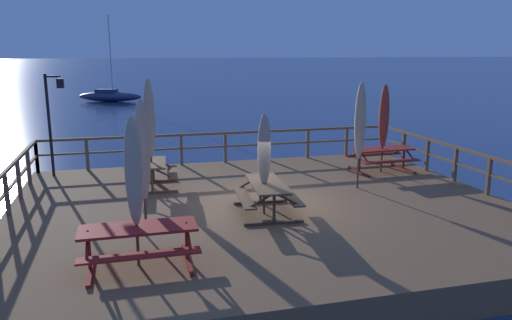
{
  "coord_description": "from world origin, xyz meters",
  "views": [
    {
      "loc": [
        -3.31,
        -11.85,
        4.59
      ],
      "look_at": [
        0.0,
        0.79,
        1.7
      ],
      "focal_mm": 34.83,
      "sensor_mm": 36.0,
      "label": 1
    }
  ],
  "objects": [
    {
      "name": "wooden_deck",
      "position": [
        0.0,
        0.0,
        0.35
      ],
      "size": [
        12.7,
        10.48,
        0.7
      ],
      "primitive_type": "cube",
      "color": "brown",
      "rests_on": "ground"
    },
    {
      "name": "patio_umbrella_tall_front",
      "position": [
        3.03,
        0.8,
        2.64
      ],
      "size": [
        0.32,
        0.32,
        3.04
      ],
      "color": "#4C3828",
      "rests_on": "wooden_deck"
    },
    {
      "name": "picnic_table_back_right",
      "position": [
        4.73,
        2.5,
        1.26
      ],
      "size": [
        2.04,
        1.47,
        0.78
      ],
      "color": "maroon",
      "rests_on": "wooden_deck"
    },
    {
      "name": "patio_umbrella_tall_back_right",
      "position": [
        -3.25,
        -3.03,
        2.48
      ],
      "size": [
        0.32,
        0.32,
        2.8
      ],
      "color": "#4C3828",
      "rests_on": "wooden_deck"
    },
    {
      "name": "patio_umbrella_short_back",
      "position": [
        -0.19,
        -0.72,
        2.26
      ],
      "size": [
        0.32,
        0.32,
        2.46
      ],
      "color": "#4C3828",
      "rests_on": "wooden_deck"
    },
    {
      "name": "railing_side_right",
      "position": [
        6.2,
        -0.0,
        1.43
      ],
      "size": [
        0.1,
        10.28,
        1.09
      ],
      "color": "brown",
      "rests_on": "wooden_deck"
    },
    {
      "name": "sailboat_distant",
      "position": [
        -4.73,
        35.7,
        0.51
      ],
      "size": [
        6.19,
        3.84,
        7.72
      ],
      "color": "navy",
      "rests_on": "ground"
    },
    {
      "name": "patio_umbrella_tall_mid_right",
      "position": [
        -3.04,
        -1.58,
        2.57
      ],
      "size": [
        0.32,
        0.32,
        2.94
      ],
      "color": "#4C3828",
      "rests_on": "wooden_deck"
    },
    {
      "name": "patio_umbrella_tall_back_left",
      "position": [
        -2.7,
        2.33,
        2.71
      ],
      "size": [
        0.32,
        0.32,
        3.15
      ],
      "color": "#4C3828",
      "rests_on": "wooden_deck"
    },
    {
      "name": "patio_umbrella_short_front",
      "position": [
        4.69,
        2.44,
        2.51
      ],
      "size": [
        0.32,
        0.32,
        2.84
      ],
      "color": "#4C3828",
      "rests_on": "wooden_deck"
    },
    {
      "name": "picnic_table_mid_centre",
      "position": [
        -2.68,
        2.32,
        1.25
      ],
      "size": [
        1.52,
        1.72,
        0.78
      ],
      "color": "brown",
      "rests_on": "wooden_deck"
    },
    {
      "name": "railing_waterside_far",
      "position": [
        0.0,
        5.09,
        1.44
      ],
      "size": [
        12.5,
        0.1,
        1.09
      ],
      "color": "brown",
      "rests_on": "wooden_deck"
    },
    {
      "name": "ground_plane",
      "position": [
        0.0,
        0.0,
        0.0
      ],
      "size": [
        600.0,
        600.0,
        0.0
      ],
      "primitive_type": "plane",
      "color": "navy"
    },
    {
      "name": "picnic_table_front_left",
      "position": [
        -0.12,
        -0.73,
        1.26
      ],
      "size": [
        1.54,
        2.08,
        0.78
      ],
      "color": "brown",
      "rests_on": "wooden_deck"
    },
    {
      "name": "picnic_table_back_left",
      "position": [
        -3.22,
        -3.07,
        1.27
      ],
      "size": [
        2.11,
        1.41,
        0.78
      ],
      "color": "maroon",
      "rests_on": "wooden_deck"
    },
    {
      "name": "lamp_post_hooked",
      "position": [
        -5.49,
        4.43,
        2.82
      ],
      "size": [
        0.6,
        0.45,
        3.2
      ],
      "color": "black",
      "rests_on": "wooden_deck"
    }
  ]
}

